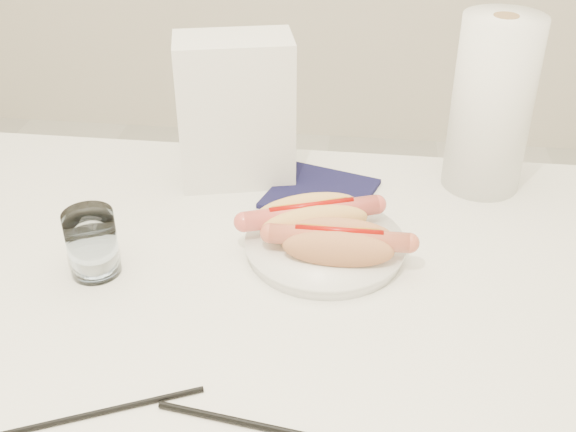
# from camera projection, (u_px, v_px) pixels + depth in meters

# --- Properties ---
(table) EXTENTS (1.20, 0.80, 0.75)m
(table) POSITION_uv_depth(u_px,v_px,m) (239.00, 319.00, 0.98)
(table) COLOR white
(table) RESTS_ON ground
(plate) EXTENTS (0.23, 0.23, 0.02)m
(plate) POSITION_uv_depth(u_px,v_px,m) (325.00, 247.00, 1.00)
(plate) COLOR white
(plate) RESTS_ON table
(hotdog_left) EXTENTS (0.19, 0.13, 0.05)m
(hotdog_left) POSITION_uv_depth(u_px,v_px,m) (311.00, 218.00, 1.00)
(hotdog_left) COLOR #EFB25F
(hotdog_left) RESTS_ON plate
(hotdog_right) EXTENTS (0.19, 0.07, 0.05)m
(hotdog_right) POSITION_uv_depth(u_px,v_px,m) (339.00, 243.00, 0.95)
(hotdog_right) COLOR #C97E4E
(hotdog_right) RESTS_ON plate
(water_glass) EXTENTS (0.07, 0.07, 0.09)m
(water_glass) POSITION_uv_depth(u_px,v_px,m) (92.00, 243.00, 0.94)
(water_glass) COLOR white
(water_glass) RESTS_ON table
(chopstick_near) EXTENTS (0.20, 0.09, 0.01)m
(chopstick_near) POSITION_uv_depth(u_px,v_px,m) (105.00, 411.00, 0.76)
(chopstick_near) COLOR black
(chopstick_near) RESTS_ON table
(chopstick_far) EXTENTS (0.25, 0.04, 0.01)m
(chopstick_far) POSITION_uv_depth(u_px,v_px,m) (271.00, 428.00, 0.74)
(chopstick_far) COLOR black
(chopstick_far) RESTS_ON table
(napkin_box) EXTENTS (0.20, 0.14, 0.24)m
(napkin_box) POSITION_uv_depth(u_px,v_px,m) (236.00, 111.00, 1.12)
(napkin_box) COLOR silver
(napkin_box) RESTS_ON table
(navy_napkin) EXTENTS (0.19, 0.19, 0.01)m
(navy_napkin) POSITION_uv_depth(u_px,v_px,m) (320.00, 193.00, 1.14)
(navy_napkin) COLOR #111033
(navy_napkin) RESTS_ON table
(paper_towel_roll) EXTENTS (0.12, 0.12, 0.28)m
(paper_towel_roll) POSITION_uv_depth(u_px,v_px,m) (492.00, 105.00, 1.10)
(paper_towel_roll) COLOR white
(paper_towel_roll) RESTS_ON table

